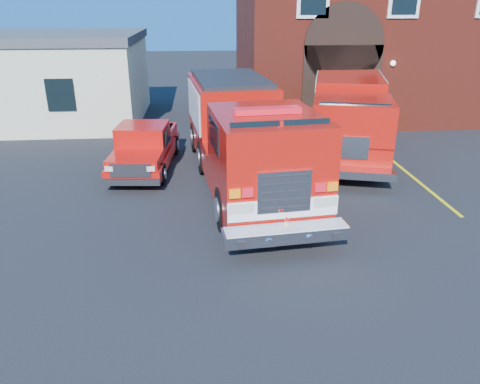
{
  "coord_description": "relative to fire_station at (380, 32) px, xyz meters",
  "views": [
    {
      "loc": [
        -0.94,
        -12.11,
        5.76
      ],
      "look_at": [
        0.0,
        -1.2,
        1.3
      ],
      "focal_mm": 35.0,
      "sensor_mm": 36.0,
      "label": 1
    }
  ],
  "objects": [
    {
      "name": "ground",
      "position": [
        -8.99,
        -13.98,
        -4.25
      ],
      "size": [
        100.0,
        100.0,
        0.0
      ],
      "primitive_type": "plane",
      "color": "black",
      "rests_on": "ground"
    },
    {
      "name": "parking_stripe_near",
      "position": [
        -2.49,
        -12.98,
        -4.25
      ],
      "size": [
        0.12,
        3.0,
        0.01
      ],
      "primitive_type": "cube",
      "color": "yellow",
      "rests_on": "ground"
    },
    {
      "name": "pickup_truck",
      "position": [
        -11.99,
        -9.31,
        -3.44
      ],
      "size": [
        2.33,
        5.38,
        1.72
      ],
      "color": "black",
      "rests_on": "ground"
    },
    {
      "name": "parking_stripe_far",
      "position": [
        -2.49,
        -6.98,
        -4.25
      ],
      "size": [
        0.12,
        3.0,
        0.01
      ],
      "primitive_type": "cube",
      "color": "yellow",
      "rests_on": "ground"
    },
    {
      "name": "fire_engine",
      "position": [
        -8.52,
        -11.04,
        -2.58
      ],
      "size": [
        3.98,
        10.74,
        3.23
      ],
      "color": "black",
      "rests_on": "ground"
    },
    {
      "name": "parking_stripe_mid",
      "position": [
        -2.49,
        -9.98,
        -4.25
      ],
      "size": [
        0.12,
        3.0,
        0.01
      ],
      "primitive_type": "cube",
      "color": "yellow",
      "rests_on": "ground"
    },
    {
      "name": "side_building",
      "position": [
        -17.99,
        -0.99,
        -2.05
      ],
      "size": [
        10.2,
        8.2,
        4.35
      ],
      "color": "beige",
      "rests_on": "ground"
    },
    {
      "name": "secondary_truck",
      "position": [
        -3.93,
        -7.7,
        -2.66
      ],
      "size": [
        5.02,
        9.43,
        2.93
      ],
      "color": "black",
      "rests_on": "ground"
    },
    {
      "name": "fire_station",
      "position": [
        0.0,
        0.0,
        0.0
      ],
      "size": [
        15.2,
        10.2,
        8.45
      ],
      "color": "maroon",
      "rests_on": "ground"
    }
  ]
}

